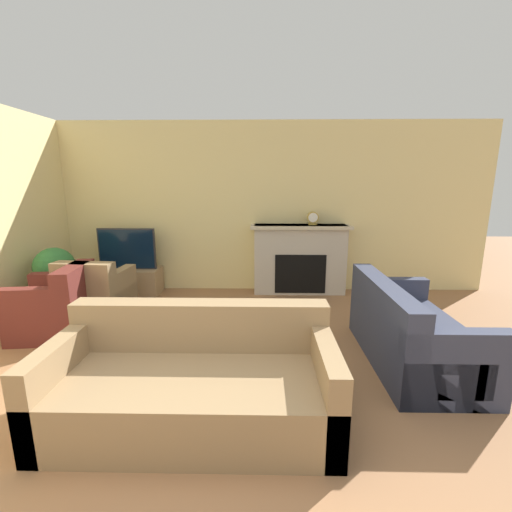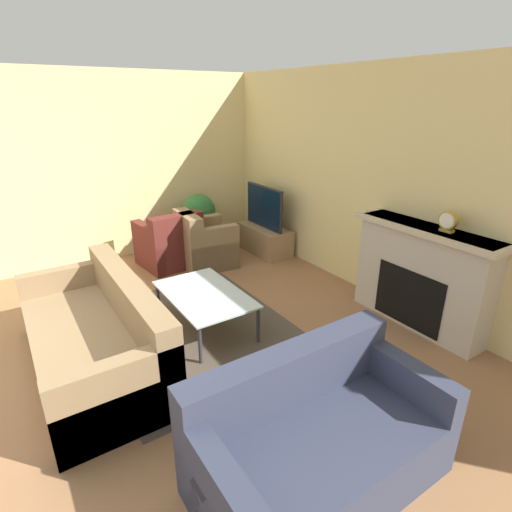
{
  "view_description": "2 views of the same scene",
  "coord_description": "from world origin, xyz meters",
  "px_view_note": "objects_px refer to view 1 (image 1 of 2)",
  "views": [
    {
      "loc": [
        0.54,
        -1.33,
        1.77
      ],
      "look_at": [
        0.46,
        2.82,
        0.87
      ],
      "focal_mm": 24.0,
      "sensor_mm": 36.0,
      "label": 1
    },
    {
      "loc": [
        3.39,
        0.48,
        2.31
      ],
      "look_at": [
        0.19,
        2.58,
        0.79
      ],
      "focal_mm": 28.0,
      "sensor_mm": 36.0,
      "label": 2
    }
  ],
  "objects_px": {
    "couch_sectional": "(195,384)",
    "armchair_accent": "(97,297)",
    "couch_loveseat": "(409,334)",
    "armchair_by_window": "(56,309)",
    "tv": "(127,249)",
    "potted_plant": "(55,270)",
    "mantel_clock": "(313,218)",
    "coffee_table": "(208,316)"
  },
  "relations": [
    {
      "from": "tv",
      "to": "couch_sectional",
      "type": "distance_m",
      "value": 3.38
    },
    {
      "from": "armchair_by_window",
      "to": "armchair_accent",
      "type": "distance_m",
      "value": 0.5
    },
    {
      "from": "coffee_table",
      "to": "mantel_clock",
      "type": "distance_m",
      "value": 2.53
    },
    {
      "from": "potted_plant",
      "to": "mantel_clock",
      "type": "height_order",
      "value": "mantel_clock"
    },
    {
      "from": "couch_sectional",
      "to": "potted_plant",
      "type": "distance_m",
      "value": 3.17
    },
    {
      "from": "couch_sectional",
      "to": "armchair_by_window",
      "type": "bearing_deg",
      "value": 142.73
    },
    {
      "from": "potted_plant",
      "to": "couch_loveseat",
      "type": "bearing_deg",
      "value": -16.42
    },
    {
      "from": "tv",
      "to": "couch_loveseat",
      "type": "xyz_separation_m",
      "value": [
        3.59,
        -2.05,
        -0.45
      ]
    },
    {
      "from": "tv",
      "to": "potted_plant",
      "type": "bearing_deg",
      "value": -130.95
    },
    {
      "from": "armchair_accent",
      "to": "armchair_by_window",
      "type": "bearing_deg",
      "value": 60.11
    },
    {
      "from": "tv",
      "to": "couch_loveseat",
      "type": "bearing_deg",
      "value": -29.77
    },
    {
      "from": "coffee_table",
      "to": "tv",
      "type": "bearing_deg",
      "value": 130.49
    },
    {
      "from": "tv",
      "to": "armchair_accent",
      "type": "bearing_deg",
      "value": -91.02
    },
    {
      "from": "coffee_table",
      "to": "potted_plant",
      "type": "xyz_separation_m",
      "value": [
        -2.24,
        1.03,
        0.22
      ]
    },
    {
      "from": "couch_sectional",
      "to": "armchair_accent",
      "type": "xyz_separation_m",
      "value": [
        -1.65,
        1.88,
        0.02
      ]
    },
    {
      "from": "couch_sectional",
      "to": "armchair_accent",
      "type": "bearing_deg",
      "value": 131.16
    },
    {
      "from": "mantel_clock",
      "to": "couch_loveseat",
      "type": "bearing_deg",
      "value": -72.92
    },
    {
      "from": "potted_plant",
      "to": "coffee_table",
      "type": "bearing_deg",
      "value": -24.65
    },
    {
      "from": "armchair_by_window",
      "to": "mantel_clock",
      "type": "height_order",
      "value": "mantel_clock"
    },
    {
      "from": "armchair_accent",
      "to": "mantel_clock",
      "type": "bearing_deg",
      "value": -153.24
    },
    {
      "from": "tv",
      "to": "armchair_by_window",
      "type": "bearing_deg",
      "value": -101.71
    },
    {
      "from": "couch_sectional",
      "to": "armchair_by_window",
      "type": "relative_size",
      "value": 2.42
    },
    {
      "from": "mantel_clock",
      "to": "armchair_by_window",
      "type": "bearing_deg",
      "value": -153.5
    },
    {
      "from": "couch_loveseat",
      "to": "armchair_by_window",
      "type": "height_order",
      "value": "same"
    },
    {
      "from": "couch_loveseat",
      "to": "mantel_clock",
      "type": "bearing_deg",
      "value": 17.08
    },
    {
      "from": "couch_sectional",
      "to": "mantel_clock",
      "type": "relative_size",
      "value": 9.95
    },
    {
      "from": "couch_loveseat",
      "to": "coffee_table",
      "type": "relative_size",
      "value": 1.37
    },
    {
      "from": "armchair_accent",
      "to": "potted_plant",
      "type": "bearing_deg",
      "value": -16.41
    },
    {
      "from": "tv",
      "to": "armchair_accent",
      "type": "distance_m",
      "value": 1.14
    },
    {
      "from": "coffee_table",
      "to": "couch_sectional",
      "type": "bearing_deg",
      "value": -86.3
    },
    {
      "from": "couch_sectional",
      "to": "armchair_accent",
      "type": "relative_size",
      "value": 2.52
    },
    {
      "from": "couch_loveseat",
      "to": "armchair_accent",
      "type": "distance_m",
      "value": 3.74
    },
    {
      "from": "tv",
      "to": "coffee_table",
      "type": "relative_size",
      "value": 0.77
    },
    {
      "from": "couch_sectional",
      "to": "couch_loveseat",
      "type": "xyz_separation_m",
      "value": [
        1.96,
        0.88,
        0.01
      ]
    },
    {
      "from": "armchair_by_window",
      "to": "armchair_accent",
      "type": "xyz_separation_m",
      "value": [
        0.28,
        0.41,
        0.0
      ]
    },
    {
      "from": "couch_loveseat",
      "to": "potted_plant",
      "type": "xyz_separation_m",
      "value": [
        -4.28,
        1.26,
        0.31
      ]
    },
    {
      "from": "tv",
      "to": "armchair_accent",
      "type": "height_order",
      "value": "tv"
    },
    {
      "from": "couch_sectional",
      "to": "couch_loveseat",
      "type": "bearing_deg",
      "value": 24.15
    },
    {
      "from": "armchair_by_window",
      "to": "potted_plant",
      "type": "height_order",
      "value": "potted_plant"
    },
    {
      "from": "potted_plant",
      "to": "mantel_clock",
      "type": "bearing_deg",
      "value": 14.53
    },
    {
      "from": "couch_sectional",
      "to": "couch_loveseat",
      "type": "relative_size",
      "value": 1.3
    },
    {
      "from": "couch_loveseat",
      "to": "armchair_accent",
      "type": "height_order",
      "value": "same"
    }
  ]
}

